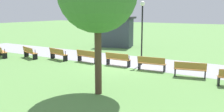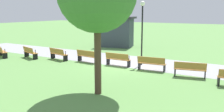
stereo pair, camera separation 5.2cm
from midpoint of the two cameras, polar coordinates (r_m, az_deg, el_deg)
ground_plane at (r=16.86m, az=1.53°, el=-2.24°), size 120.00×120.00×0.00m
path_paving at (r=18.43m, az=4.30°, el=-1.17°), size 34.20×4.09×0.01m
bench_0 at (r=21.77m, az=-24.03°, el=0.99°), size 1.78×1.12×0.89m
bench_1 at (r=20.48m, az=-18.31°, el=0.82°), size 1.79×0.97×0.89m
bench_2 at (r=19.19m, az=-12.22°, el=0.51°), size 1.79×0.81×0.89m
bench_3 at (r=17.93m, az=-5.66°, el=0.01°), size 1.77×0.65×0.89m
bench_4 at (r=16.71m, az=1.43°, el=-0.70°), size 1.73×0.47×0.89m
bench_5 at (r=15.56m, az=9.15°, el=-1.67°), size 1.77×0.65×0.89m
bench_6 at (r=14.50m, az=17.60°, el=-2.91°), size 1.79×0.81×0.89m
lamp_post at (r=16.88m, az=7.07°, el=7.90°), size 0.32×0.32×4.32m
kiosk at (r=25.65m, az=1.27°, el=5.68°), size 4.03×3.31×3.09m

